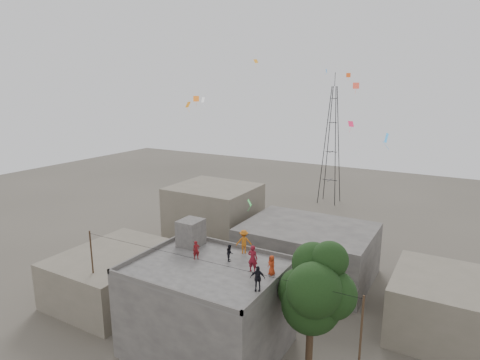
{
  "coord_description": "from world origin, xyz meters",
  "views": [
    {
      "loc": [
        14.26,
        -20.4,
        17.82
      ],
      "look_at": [
        1.33,
        2.19,
        11.8
      ],
      "focal_mm": 30.0,
      "sensor_mm": 36.0,
      "label": 1
    }
  ],
  "objects_px": {
    "person_red_adult": "(253,259)",
    "person_dark_adult": "(258,278)",
    "tree": "(315,290)",
    "transmission_tower": "(332,145)",
    "stair_head_box": "(191,233)"
  },
  "relations": [
    {
      "from": "transmission_tower",
      "to": "person_red_adult",
      "type": "bearing_deg",
      "value": -79.86
    },
    {
      "from": "tree",
      "to": "person_dark_adult",
      "type": "distance_m",
      "value": 3.5
    },
    {
      "from": "stair_head_box",
      "to": "tree",
      "type": "bearing_deg",
      "value": -10.74
    },
    {
      "from": "transmission_tower",
      "to": "person_dark_adult",
      "type": "height_order",
      "value": "transmission_tower"
    },
    {
      "from": "tree",
      "to": "person_red_adult",
      "type": "height_order",
      "value": "tree"
    },
    {
      "from": "tree",
      "to": "person_dark_adult",
      "type": "bearing_deg",
      "value": -150.21
    },
    {
      "from": "tree",
      "to": "transmission_tower",
      "type": "relative_size",
      "value": 0.45
    },
    {
      "from": "transmission_tower",
      "to": "person_dark_adult",
      "type": "relative_size",
      "value": 12.96
    },
    {
      "from": "transmission_tower",
      "to": "stair_head_box",
      "type": "bearing_deg",
      "value": -88.77
    },
    {
      "from": "person_red_adult",
      "to": "person_dark_adult",
      "type": "distance_m",
      "value": 2.49
    },
    {
      "from": "person_red_adult",
      "to": "person_dark_adult",
      "type": "height_order",
      "value": "person_red_adult"
    },
    {
      "from": "transmission_tower",
      "to": "person_dark_adult",
      "type": "xyz_separation_m",
      "value": [
        8.4,
        -41.1,
        -2.2
      ]
    },
    {
      "from": "person_dark_adult",
      "to": "stair_head_box",
      "type": "bearing_deg",
      "value": 132.12
    },
    {
      "from": "stair_head_box",
      "to": "person_red_adult",
      "type": "relative_size",
      "value": 1.1
    },
    {
      "from": "person_red_adult",
      "to": "person_dark_adult",
      "type": "xyz_separation_m",
      "value": [
        1.41,
        -2.05,
        -0.14
      ]
    }
  ]
}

